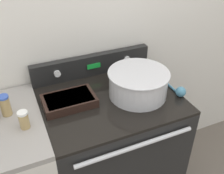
% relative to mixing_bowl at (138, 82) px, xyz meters
% --- Properties ---
extents(kitchen_wall, '(8.00, 0.05, 2.50)m').
position_rel_mixing_bowl_xyz_m(kitchen_wall, '(-0.16, 0.39, 0.21)').
color(kitchen_wall, silver).
rests_on(kitchen_wall, ground_plane).
extents(stove_range, '(0.80, 0.67, 0.95)m').
position_rel_mixing_bowl_xyz_m(stove_range, '(-0.16, 0.04, -0.56)').
color(stove_range, black).
rests_on(stove_range, ground_plane).
extents(control_panel, '(0.80, 0.07, 0.14)m').
position_rel_mixing_bowl_xyz_m(control_panel, '(-0.16, 0.33, -0.02)').
color(control_panel, black).
rests_on(control_panel, stove_range).
extents(mixing_bowl, '(0.36, 0.36, 0.16)m').
position_rel_mixing_bowl_xyz_m(mixing_bowl, '(0.00, 0.00, 0.00)').
color(mixing_bowl, silver).
rests_on(mixing_bowl, stove_range).
extents(casserole_dish, '(0.29, 0.18, 0.05)m').
position_rel_mixing_bowl_xyz_m(casserole_dish, '(-0.40, 0.07, -0.06)').
color(casserole_dish, black).
rests_on(casserole_dish, stove_range).
extents(ladle, '(0.06, 0.26, 0.06)m').
position_rel_mixing_bowl_xyz_m(ladle, '(0.22, -0.10, -0.06)').
color(ladle, teal).
rests_on(ladle, stove_range).
extents(spice_jar_white_cap, '(0.05, 0.05, 0.10)m').
position_rel_mixing_bowl_xyz_m(spice_jar_white_cap, '(-0.65, -0.04, -0.03)').
color(spice_jar_white_cap, tan).
rests_on(spice_jar_white_cap, side_counter).
extents(spice_jar_blue_cap, '(0.05, 0.05, 0.12)m').
position_rel_mixing_bowl_xyz_m(spice_jar_blue_cap, '(-0.73, 0.10, -0.02)').
color(spice_jar_blue_cap, tan).
rests_on(spice_jar_blue_cap, side_counter).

